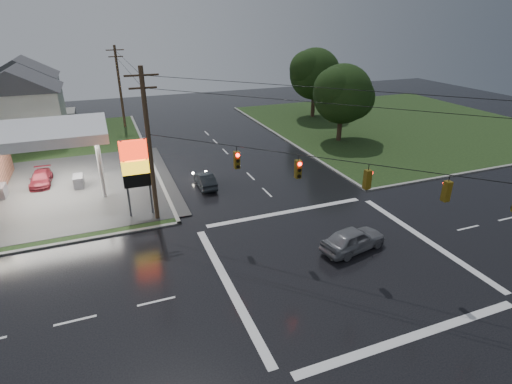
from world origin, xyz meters
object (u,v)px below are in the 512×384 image
object	(u,v)px
pylon_sign	(136,166)
car_crossing	(353,239)
tree_ne_far	(316,74)
car_north	(205,180)
tree_ne_near	(344,94)
house_far	(24,88)
car_pump	(41,178)
utility_pole_n	(120,86)
utility_pole_nw	(149,145)
house_near	(20,104)

from	to	relation	value
pylon_sign	car_crossing	distance (m)	15.99
tree_ne_far	car_north	world-z (taller)	tree_ne_far
tree_ne_near	car_crossing	xyz separation A→B (m)	(-12.51, -21.40, -4.79)
house_far	car_pump	size ratio (longest dim) A/B	2.70
tree_ne_far	car_north	xyz separation A→B (m)	(-21.76, -19.87, -5.55)
tree_ne_near	utility_pole_n	bearing A→B (deg)	145.90
utility_pole_n	tree_ne_far	size ratio (longest dim) A/B	1.07
house_far	car_pump	xyz separation A→B (m)	(3.81, -28.07, -3.81)
utility_pole_nw	tree_ne_far	world-z (taller)	utility_pole_nw
car_north	car_crossing	size ratio (longest dim) A/B	0.84
car_crossing	pylon_sign	bearing A→B (deg)	39.09
utility_pole_n	tree_ne_far	distance (m)	26.96
tree_ne_far	car_pump	distance (m)	38.40
pylon_sign	utility_pole_n	xyz separation A→B (m)	(1.00, 27.50, 1.46)
utility_pole_nw	car_north	world-z (taller)	utility_pole_nw
house_near	tree_ne_near	distance (m)	37.80
tree_ne_near	utility_pole_nw	bearing A→B (deg)	-152.14
car_crossing	car_pump	size ratio (longest dim) A/B	1.11
house_far	tree_ne_near	distance (m)	44.50
house_near	car_north	distance (m)	27.57
tree_ne_far	house_far	bearing A→B (deg)	160.29
car_crossing	tree_ne_near	bearing A→B (deg)	-41.97
house_far	tree_ne_far	xyz separation A→B (m)	(39.10, -14.01, 1.77)
car_crossing	car_pump	xyz separation A→B (m)	(-19.77, 19.34, -0.18)
tree_ne_far	car_crossing	bearing A→B (deg)	-114.92
car_crossing	tree_ne_far	bearing A→B (deg)	-36.58
house_near	house_far	world-z (taller)	same
tree_ne_near	car_crossing	size ratio (longest dim) A/B	1.97
car_crossing	car_pump	distance (m)	27.65
tree_ne_far	tree_ne_near	bearing A→B (deg)	-104.07
tree_ne_far	car_pump	world-z (taller)	tree_ne_far
house_near	tree_ne_near	xyz separation A→B (m)	(35.09, -14.01, 1.16)
house_far	car_crossing	size ratio (longest dim) A/B	2.43
pylon_sign	car_north	xyz separation A→B (m)	(5.89, 3.62, -3.38)
car_north	tree_ne_near	bearing A→B (deg)	-157.06
house_far	tree_ne_near	bearing A→B (deg)	-35.77
car_north	tree_ne_far	bearing A→B (deg)	-137.42
house_near	car_pump	distance (m)	16.76
house_near	house_far	bearing A→B (deg)	94.76
pylon_sign	house_far	distance (m)	39.21
utility_pole_n	car_pump	bearing A→B (deg)	-115.55
car_north	car_pump	world-z (taller)	car_north
car_north	car_crossing	world-z (taller)	car_crossing
pylon_sign	house_far	bearing A→B (deg)	106.98
house_near	car_north	world-z (taller)	house_near
tree_ne_near	car_north	size ratio (longest dim) A/B	2.36
pylon_sign	car_pump	xyz separation A→B (m)	(-7.64, 9.43, -3.42)
house_far	car_pump	bearing A→B (deg)	-82.27
house_far	tree_ne_far	size ratio (longest dim) A/B	1.13
house_near	tree_ne_far	xyz separation A→B (m)	(38.10, -2.01, 1.77)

